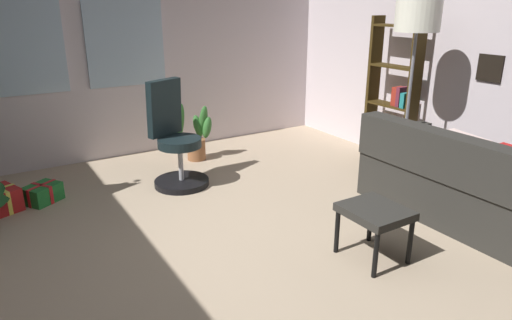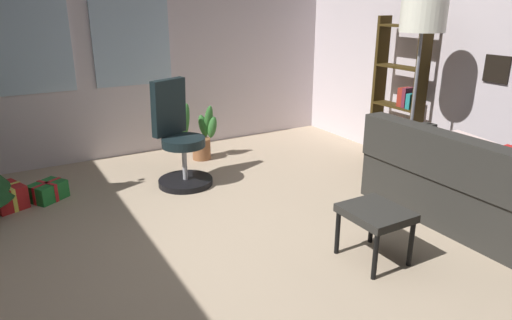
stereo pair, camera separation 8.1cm
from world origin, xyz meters
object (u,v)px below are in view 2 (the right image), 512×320
object	(u,v)px
couch	(500,193)
gift_box_green	(48,191)
footstool	(375,217)
bookshelf	(398,103)
potted_plant	(201,135)
gift_box_red	(7,197)
office_chair	(180,145)
floor_lamp	(422,27)

from	to	relation	value
couch	gift_box_green	distance (m)	4.07
couch	footstool	bearing A→B (deg)	175.25
footstool	gift_box_green	bearing A→B (deg)	129.32
bookshelf	potted_plant	distance (m)	2.31
gift_box_red	bookshelf	world-z (taller)	bookshelf
couch	gift_box_red	bearing A→B (deg)	145.53
gift_box_red	office_chair	distance (m)	1.66
gift_box_green	potted_plant	xyz separation A→B (m)	(1.77, 0.40, 0.20)
footstool	bookshelf	world-z (taller)	bookshelf
couch	gift_box_red	world-z (taller)	couch
footstool	bookshelf	size ratio (longest dim) A/B	0.28
floor_lamp	potted_plant	size ratio (longest dim) A/B	2.62
gift_box_red	floor_lamp	xyz separation A→B (m)	(3.57, -1.46, 1.47)
bookshelf	floor_lamp	xyz separation A→B (m)	(-0.41, -0.58, 0.86)
gift_box_red	gift_box_green	distance (m)	0.35
potted_plant	footstool	bearing A→B (deg)	-86.69
couch	footstool	world-z (taller)	couch
floor_lamp	gift_box_red	bearing A→B (deg)	157.74
bookshelf	floor_lamp	bearing A→B (deg)	-125.36
gift_box_green	office_chair	xyz separation A→B (m)	(1.26, -0.24, 0.33)
couch	office_chair	xyz separation A→B (m)	(-1.97, 2.23, 0.13)
potted_plant	gift_box_green	bearing A→B (deg)	-167.41
footstool	potted_plant	distance (m)	2.76
couch	floor_lamp	xyz separation A→B (m)	(-0.01, 1.00, 1.29)
couch	bookshelf	bearing A→B (deg)	75.71
office_chair	bookshelf	bearing A→B (deg)	-15.36
footstool	gift_box_red	xyz separation A→B (m)	(-2.28, 2.35, -0.24)
gift_box_red	office_chair	xyz separation A→B (m)	(1.61, -0.23, 0.31)
footstool	potted_plant	bearing A→B (deg)	93.31
gift_box_green	office_chair	size ratio (longest dim) A/B	0.36
footstool	potted_plant	size ratio (longest dim) A/B	0.66
gift_box_green	potted_plant	bearing A→B (deg)	12.59
gift_box_red	potted_plant	world-z (taller)	potted_plant
floor_lamp	gift_box_green	bearing A→B (deg)	155.47
gift_box_red	office_chair	bearing A→B (deg)	-8.18
potted_plant	floor_lamp	bearing A→B (deg)	-52.17
footstool	potted_plant	world-z (taller)	potted_plant
gift_box_red	bookshelf	xyz separation A→B (m)	(3.98, -0.88, 0.62)
potted_plant	bookshelf	bearing A→B (deg)	-34.70
couch	bookshelf	xyz separation A→B (m)	(0.40, 1.58, 0.43)
office_chair	floor_lamp	xyz separation A→B (m)	(1.96, -1.23, 1.16)
footstool	gift_box_green	xyz separation A→B (m)	(-1.93, 2.36, -0.26)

